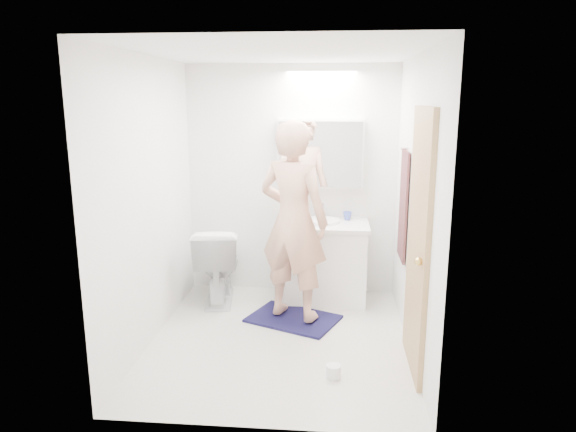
# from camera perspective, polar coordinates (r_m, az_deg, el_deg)

# --- Properties ---
(floor) EXTENTS (2.50, 2.50, 0.00)m
(floor) POSITION_cam_1_polar(r_m,az_deg,el_deg) (4.64, -0.91, -13.43)
(floor) COLOR silver
(floor) RESTS_ON ground
(ceiling) EXTENTS (2.50, 2.50, 0.00)m
(ceiling) POSITION_cam_1_polar(r_m,az_deg,el_deg) (4.18, -1.03, 17.59)
(ceiling) COLOR white
(ceiling) RESTS_ON floor
(wall_back) EXTENTS (2.50, 0.00, 2.50)m
(wall_back) POSITION_cam_1_polar(r_m,az_deg,el_deg) (5.47, 0.41, 3.86)
(wall_back) COLOR white
(wall_back) RESTS_ON floor
(wall_front) EXTENTS (2.50, 0.00, 2.50)m
(wall_front) POSITION_cam_1_polar(r_m,az_deg,el_deg) (3.04, -3.44, -3.47)
(wall_front) COLOR white
(wall_front) RESTS_ON floor
(wall_left) EXTENTS (0.00, 2.50, 2.50)m
(wall_left) POSITION_cam_1_polar(r_m,az_deg,el_deg) (4.50, -15.05, 1.45)
(wall_left) COLOR white
(wall_left) RESTS_ON floor
(wall_right) EXTENTS (0.00, 2.50, 2.50)m
(wall_right) POSITION_cam_1_polar(r_m,az_deg,el_deg) (4.28, 13.85, 0.94)
(wall_right) COLOR white
(wall_right) RESTS_ON floor
(vanity_cabinet) EXTENTS (0.90, 0.55, 0.78)m
(vanity_cabinet) POSITION_cam_1_polar(r_m,az_deg,el_deg) (5.37, 3.68, -5.25)
(vanity_cabinet) COLOR white
(vanity_cabinet) RESTS_ON floor
(countertop) EXTENTS (0.95, 0.58, 0.04)m
(countertop) POSITION_cam_1_polar(r_m,az_deg,el_deg) (5.26, 3.74, -1.00)
(countertop) COLOR white
(countertop) RESTS_ON vanity_cabinet
(sink_basin) EXTENTS (0.36, 0.36, 0.03)m
(sink_basin) POSITION_cam_1_polar(r_m,az_deg,el_deg) (5.28, 3.76, -0.55)
(sink_basin) COLOR white
(sink_basin) RESTS_ON countertop
(faucet) EXTENTS (0.02, 0.02, 0.16)m
(faucet) POSITION_cam_1_polar(r_m,az_deg,el_deg) (5.45, 3.82, 0.58)
(faucet) COLOR silver
(faucet) RESTS_ON countertop
(medicine_cabinet) EXTENTS (0.88, 0.14, 0.70)m
(medicine_cabinet) POSITION_cam_1_polar(r_m,az_deg,el_deg) (5.34, 3.57, 6.86)
(medicine_cabinet) COLOR white
(medicine_cabinet) RESTS_ON wall_back
(mirror_panel) EXTENTS (0.84, 0.01, 0.66)m
(mirror_panel) POSITION_cam_1_polar(r_m,az_deg,el_deg) (5.27, 3.55, 6.77)
(mirror_panel) COLOR silver
(mirror_panel) RESTS_ON medicine_cabinet
(toilet) EXTENTS (0.54, 0.83, 0.80)m
(toilet) POSITION_cam_1_polar(r_m,az_deg,el_deg) (5.38, -7.73, -5.19)
(toilet) COLOR white
(toilet) RESTS_ON floor
(bath_rug) EXTENTS (0.95, 0.82, 0.02)m
(bath_rug) POSITION_cam_1_polar(r_m,az_deg,el_deg) (5.01, 0.58, -11.23)
(bath_rug) COLOR #16133B
(bath_rug) RESTS_ON floor
(person) EXTENTS (0.79, 0.67, 1.83)m
(person) POSITION_cam_1_polar(r_m,az_deg,el_deg) (4.70, 0.61, -0.57)
(person) COLOR tan
(person) RESTS_ON bath_rug
(door) EXTENTS (0.04, 0.80, 2.00)m
(door) POSITION_cam_1_polar(r_m,az_deg,el_deg) (3.98, 14.15, -2.90)
(door) COLOR tan
(door) RESTS_ON wall_right
(door_knob) EXTENTS (0.06, 0.06, 0.06)m
(door_knob) POSITION_cam_1_polar(r_m,az_deg,el_deg) (3.71, 14.21, -4.89)
(door_knob) COLOR gold
(door_knob) RESTS_ON door
(towel) EXTENTS (0.02, 0.42, 1.00)m
(towel) POSITION_cam_1_polar(r_m,az_deg,el_deg) (4.83, 12.57, 1.13)
(towel) COLOR #121938
(towel) RESTS_ON wall_right
(towel_hook) EXTENTS (0.07, 0.02, 0.02)m
(towel_hook) POSITION_cam_1_polar(r_m,az_deg,el_deg) (4.75, 12.72, 7.28)
(towel_hook) COLOR silver
(towel_hook) RESTS_ON wall_right
(soap_bottle_a) EXTENTS (0.13, 0.13, 0.24)m
(soap_bottle_a) POSITION_cam_1_polar(r_m,az_deg,el_deg) (5.38, 1.01, 0.87)
(soap_bottle_a) COLOR beige
(soap_bottle_a) RESTS_ON countertop
(soap_bottle_b) EXTENTS (0.11, 0.11, 0.17)m
(soap_bottle_b) POSITION_cam_1_polar(r_m,az_deg,el_deg) (5.42, 1.68, 0.60)
(soap_bottle_b) COLOR #506EAB
(soap_bottle_b) RESTS_ON countertop
(toothbrush_cup) EXTENTS (0.10, 0.10, 0.09)m
(toothbrush_cup) POSITION_cam_1_polar(r_m,az_deg,el_deg) (5.40, 6.55, 0.01)
(toothbrush_cup) COLOR #4056C2
(toothbrush_cup) RESTS_ON countertop
(toilet_paper_roll) EXTENTS (0.11, 0.11, 0.10)m
(toilet_paper_roll) POSITION_cam_1_polar(r_m,az_deg,el_deg) (4.08, 5.00, -16.67)
(toilet_paper_roll) COLOR white
(toilet_paper_roll) RESTS_ON floor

